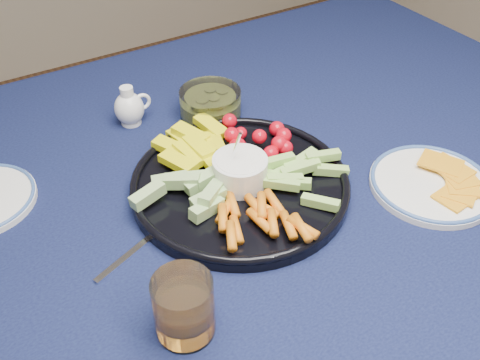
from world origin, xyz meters
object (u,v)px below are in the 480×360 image
crudite_platter (239,181)px  juice_tumbler (184,310)px  dining_table (221,210)px  pickle_bowl (210,105)px  cheese_plate (432,182)px  creamer_pitcher (130,108)px

crudite_platter → juice_tumbler: bearing=-135.5°
dining_table → juice_tumbler: (-0.20, -0.26, 0.13)m
pickle_bowl → juice_tumbler: bearing=-122.8°
pickle_bowl → cheese_plate: size_ratio=0.59×
cheese_plate → pickle_bowl: bearing=118.8°
dining_table → pickle_bowl: pickle_bowl is taller
dining_table → juice_tumbler: size_ratio=17.61×
pickle_bowl → crudite_platter: bearing=-107.4°
dining_table → cheese_plate: (0.30, -0.22, 0.10)m
crudite_platter → pickle_bowl: 0.24m
crudite_platter → pickle_bowl: bearing=72.6°
pickle_bowl → creamer_pitcher: bearing=157.4°
crudite_platter → pickle_bowl: size_ratio=3.01×
creamer_pitcher → pickle_bowl: bearing=-22.6°
dining_table → pickle_bowl: (0.08, 0.18, 0.11)m
crudite_platter → juice_tumbler: (-0.21, -0.20, 0.02)m
pickle_bowl → cheese_plate: (0.22, -0.40, -0.02)m
dining_table → creamer_pitcher: creamer_pitcher is taller
creamer_pitcher → cheese_plate: (0.37, -0.46, -0.02)m
juice_tumbler → creamer_pitcher: bearing=75.4°
crudite_platter → creamer_pitcher: 0.30m
dining_table → juice_tumbler: 0.35m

